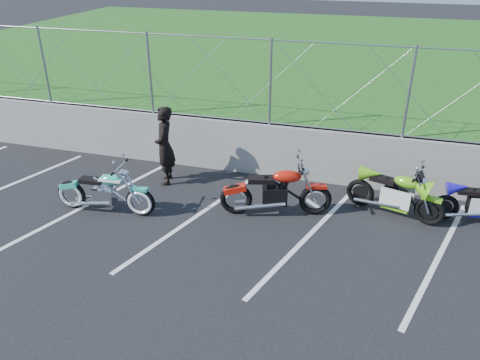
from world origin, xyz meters
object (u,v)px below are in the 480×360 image
(naked_orange, at_px, (277,193))
(person_standing, at_px, (165,146))
(sportbike_green, at_px, (396,195))
(cruiser_turquoise, at_px, (106,193))

(naked_orange, height_order, person_standing, person_standing)
(sportbike_green, relative_size, person_standing, 1.07)
(naked_orange, relative_size, sportbike_green, 1.14)
(naked_orange, relative_size, person_standing, 1.23)
(naked_orange, xyz_separation_m, person_standing, (-2.84, 0.73, 0.44))
(person_standing, bearing_deg, naked_orange, 57.16)
(cruiser_turquoise, relative_size, naked_orange, 0.97)
(person_standing, bearing_deg, sportbike_green, 70.60)
(naked_orange, distance_m, sportbike_green, 2.46)
(sportbike_green, distance_m, person_standing, 5.24)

